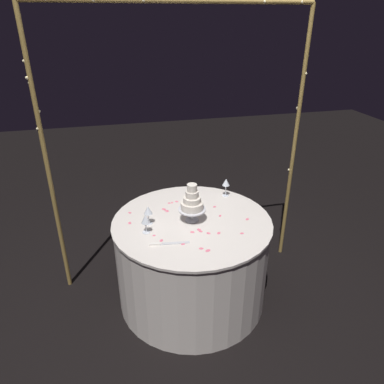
{
  "coord_description": "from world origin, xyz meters",
  "views": [
    {
      "loc": [
        -0.59,
        -2.41,
        2.28
      ],
      "look_at": [
        0.0,
        0.0,
        1.05
      ],
      "focal_mm": 33.18,
      "sensor_mm": 36.0,
      "label": 1
    }
  ],
  "objects_px": {
    "wine_glass_1": "(146,219)",
    "cake_knife": "(167,243)",
    "tiered_cake": "(191,202)",
    "main_table": "(192,260)",
    "wine_glass_0": "(148,211)",
    "decorative_arch": "(179,113)",
    "wine_glass_2": "(226,183)"
  },
  "relations": [
    {
      "from": "wine_glass_1",
      "to": "cake_knife",
      "type": "xyz_separation_m",
      "value": [
        0.13,
        -0.19,
        -0.11
      ]
    },
    {
      "from": "tiered_cake",
      "to": "cake_knife",
      "type": "height_order",
      "value": "tiered_cake"
    },
    {
      "from": "main_table",
      "to": "wine_glass_0",
      "type": "xyz_separation_m",
      "value": [
        -0.35,
        0.04,
        0.51
      ]
    },
    {
      "from": "decorative_arch",
      "to": "wine_glass_1",
      "type": "height_order",
      "value": "decorative_arch"
    },
    {
      "from": "main_table",
      "to": "wine_glass_0",
      "type": "height_order",
      "value": "wine_glass_0"
    },
    {
      "from": "wine_glass_1",
      "to": "tiered_cake",
      "type": "bearing_deg",
      "value": 13.35
    },
    {
      "from": "decorative_arch",
      "to": "cake_knife",
      "type": "relative_size",
      "value": 8.13
    },
    {
      "from": "tiered_cake",
      "to": "main_table",
      "type": "bearing_deg",
      "value": -9.94
    },
    {
      "from": "decorative_arch",
      "to": "wine_glass_0",
      "type": "distance_m",
      "value": 0.84
    },
    {
      "from": "wine_glass_2",
      "to": "main_table",
      "type": "bearing_deg",
      "value": -138.63
    },
    {
      "from": "decorative_arch",
      "to": "wine_glass_0",
      "type": "bearing_deg",
      "value": -131.05
    },
    {
      "from": "decorative_arch",
      "to": "tiered_cake",
      "type": "relative_size",
      "value": 7.44
    },
    {
      "from": "cake_knife",
      "to": "wine_glass_0",
      "type": "bearing_deg",
      "value": 105.8
    },
    {
      "from": "decorative_arch",
      "to": "main_table",
      "type": "height_order",
      "value": "decorative_arch"
    },
    {
      "from": "main_table",
      "to": "wine_glass_0",
      "type": "relative_size",
      "value": 8.28
    },
    {
      "from": "decorative_arch",
      "to": "main_table",
      "type": "relative_size",
      "value": 1.85
    },
    {
      "from": "wine_glass_0",
      "to": "wine_glass_2",
      "type": "bearing_deg",
      "value": 23.16
    },
    {
      "from": "main_table",
      "to": "tiered_cake",
      "type": "height_order",
      "value": "tiered_cake"
    },
    {
      "from": "main_table",
      "to": "wine_glass_0",
      "type": "bearing_deg",
      "value": 174.13
    },
    {
      "from": "tiered_cake",
      "to": "wine_glass_0",
      "type": "bearing_deg",
      "value": 174.19
    },
    {
      "from": "main_table",
      "to": "decorative_arch",
      "type": "bearing_deg",
      "value": 90.16
    },
    {
      "from": "wine_glass_1",
      "to": "cake_knife",
      "type": "relative_size",
      "value": 0.54
    },
    {
      "from": "cake_knife",
      "to": "wine_glass_2",
      "type": "bearing_deg",
      "value": 43.9
    },
    {
      "from": "decorative_arch",
      "to": "tiered_cake",
      "type": "xyz_separation_m",
      "value": [
        -0.0,
        -0.43,
        -0.61
      ]
    },
    {
      "from": "main_table",
      "to": "wine_glass_2",
      "type": "height_order",
      "value": "wine_glass_2"
    },
    {
      "from": "decorative_arch",
      "to": "main_table",
      "type": "distance_m",
      "value": 1.25
    },
    {
      "from": "wine_glass_2",
      "to": "tiered_cake",
      "type": "bearing_deg",
      "value": -139.01
    },
    {
      "from": "main_table",
      "to": "wine_glass_1",
      "type": "distance_m",
      "value": 0.65
    },
    {
      "from": "main_table",
      "to": "cake_knife",
      "type": "xyz_separation_m",
      "value": [
        -0.26,
        -0.28,
        0.4
      ]
    },
    {
      "from": "tiered_cake",
      "to": "cake_knife",
      "type": "xyz_separation_m",
      "value": [
        -0.25,
        -0.28,
        -0.16
      ]
    },
    {
      "from": "decorative_arch",
      "to": "main_table",
      "type": "xyz_separation_m",
      "value": [
        0.0,
        -0.43,
        -1.17
      ]
    },
    {
      "from": "decorative_arch",
      "to": "wine_glass_0",
      "type": "height_order",
      "value": "decorative_arch"
    }
  ]
}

